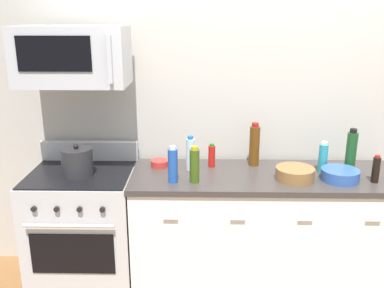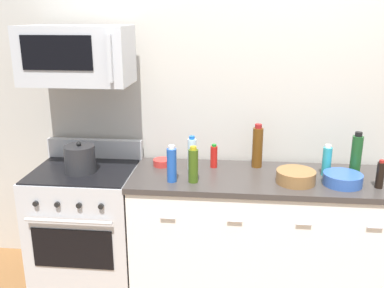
% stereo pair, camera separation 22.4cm
% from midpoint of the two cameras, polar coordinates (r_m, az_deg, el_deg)
% --- Properties ---
extents(ground_plane, '(6.03, 6.03, 0.00)m').
position_cam_midpoint_polar(ground_plane, '(3.53, 7.20, -18.12)').
color(ground_plane, brown).
extents(back_wall, '(5.03, 0.10, 2.70)m').
position_cam_midpoint_polar(back_wall, '(3.37, 7.34, 5.31)').
color(back_wall, '#B7B2A8').
rests_on(back_wall, ground_plane).
extents(counter_unit, '(1.94, 0.66, 0.92)m').
position_cam_midpoint_polar(counter_unit, '(3.29, 7.50, -11.56)').
color(counter_unit, white).
rests_on(counter_unit, ground_plane).
extents(range_oven, '(0.76, 0.69, 1.07)m').
position_cam_midpoint_polar(range_oven, '(3.41, -15.99, -10.83)').
color(range_oven, '#B7BABF').
rests_on(range_oven, ground_plane).
extents(microwave, '(0.74, 0.44, 0.40)m').
position_cam_midpoint_polar(microwave, '(3.09, -17.69, 11.13)').
color(microwave, '#B7BABF').
extents(bottle_water_clear, '(0.06, 0.06, 0.26)m').
position_cam_midpoint_polar(bottle_water_clear, '(3.13, -2.26, -1.34)').
color(bottle_water_clear, silver).
rests_on(bottle_water_clear, countertop_slab).
extents(bottle_soda_blue, '(0.07, 0.07, 0.26)m').
position_cam_midpoint_polar(bottle_soda_blue, '(2.90, -4.79, -2.85)').
color(bottle_soda_blue, '#1E4CA5').
rests_on(bottle_soda_blue, countertop_slab).
extents(bottle_soy_sauce_dark, '(0.05, 0.05, 0.19)m').
position_cam_midpoint_polar(bottle_soy_sauce_dark, '(3.11, 21.48, -3.21)').
color(bottle_soy_sauce_dark, black).
rests_on(bottle_soy_sauce_dark, countertop_slab).
extents(bottle_wine_amber, '(0.08, 0.08, 0.33)m').
position_cam_midpoint_polar(bottle_wine_amber, '(3.23, 6.38, -0.19)').
color(bottle_wine_amber, '#59330F').
rests_on(bottle_wine_amber, countertop_slab).
extents(bottle_wine_green, '(0.07, 0.07, 0.33)m').
position_cam_midpoint_polar(bottle_wine_green, '(3.23, 18.63, -1.03)').
color(bottle_wine_green, '#19471E').
rests_on(bottle_wine_green, countertop_slab).
extents(bottle_olive_oil, '(0.07, 0.07, 0.26)m').
position_cam_midpoint_polar(bottle_olive_oil, '(2.89, -1.88, -2.87)').
color(bottle_olive_oil, '#385114').
rests_on(bottle_olive_oil, countertop_slab).
extents(bottle_hot_sauce_red, '(0.05, 0.05, 0.18)m').
position_cam_midpoint_polar(bottle_hot_sauce_red, '(3.19, 0.65, -1.62)').
color(bottle_hot_sauce_red, '#B21914').
rests_on(bottle_hot_sauce_red, countertop_slab).
extents(bottle_dish_soap, '(0.06, 0.06, 0.23)m').
position_cam_midpoint_polar(bottle_dish_soap, '(3.20, 15.19, -1.77)').
color(bottle_dish_soap, teal).
rests_on(bottle_dish_soap, countertop_slab).
extents(bowl_wooden_salad, '(0.27, 0.27, 0.09)m').
position_cam_midpoint_polar(bowl_wooden_salad, '(3.02, 11.53, -3.88)').
color(bowl_wooden_salad, brown).
rests_on(bowl_wooden_salad, countertop_slab).
extents(bowl_red_small, '(0.14, 0.14, 0.05)m').
position_cam_midpoint_polar(bowl_red_small, '(3.24, -6.31, -2.57)').
color(bowl_red_small, '#B72D28').
rests_on(bowl_red_small, countertop_slab).
extents(bowl_blue_mixing, '(0.26, 0.26, 0.08)m').
position_cam_midpoint_polar(bowl_blue_mixing, '(3.09, 17.21, -3.93)').
color(bowl_blue_mixing, '#2D519E').
rests_on(bowl_blue_mixing, countertop_slab).
extents(stockpot, '(0.22, 0.22, 0.23)m').
position_cam_midpoint_polar(stockpot, '(3.15, -17.07, -2.33)').
color(stockpot, '#262628').
rests_on(stockpot, range_oven).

